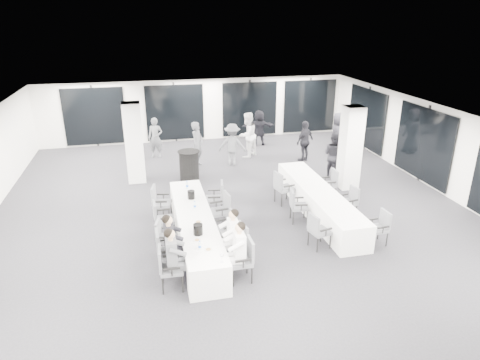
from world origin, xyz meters
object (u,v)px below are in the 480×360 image
object	(u,v)px
chair_main_right_mid	(229,225)
chair_main_right_fourth	(222,208)
banquet_table_main	(195,229)
chair_main_left_far	(159,201)
standing_guest_c	(232,142)
cocktail_table	(189,166)
standing_guest_b	(247,132)
standing_guest_g	(155,135)
ice_bucket_far	(191,195)
chair_main_left_mid	(164,235)
chair_main_right_near	(244,257)
chair_main_left_near	(167,266)
chair_main_right_second	(237,242)
banquet_table_side	(318,201)
chair_main_right_far	(217,196)
chair_side_left_mid	(296,204)
standing_guest_e	(338,132)
ice_bucket_near	(198,229)
standing_guest_a	(197,141)
standing_guest_f	(259,125)
standing_guest_h	(334,152)
standing_guest_d	(305,139)
chair_side_right_far	(330,182)
chair_main_left_fourth	(161,217)
chair_main_left_second	(165,249)
chair_side_left_far	(282,186)
chair_side_left_near	(317,229)
chair_side_right_near	(380,225)

from	to	relation	value
chair_main_right_mid	chair_main_right_fourth	world-z (taller)	chair_main_right_fourth
banquet_table_main	chair_main_left_far	size ratio (longest dim) A/B	4.97
standing_guest_c	cocktail_table	bearing A→B (deg)	54.15
standing_guest_b	standing_guest_g	world-z (taller)	standing_guest_b
chair_main_right_mid	ice_bucket_far	xyz separation A→B (m)	(-0.78, 1.37, 0.36)
chair_main_left_mid	chair_main_right_near	bearing A→B (deg)	63.27
banquet_table_main	standing_guest_c	size ratio (longest dim) A/B	2.69
chair_main_left_near	chair_main_right_second	world-z (taller)	chair_main_right_second
chair_main_right_second	banquet_table_side	bearing A→B (deg)	-65.62
chair_main_right_far	standing_guest_c	size ratio (longest dim) A/B	0.55
chair_main_right_second	standing_guest_c	world-z (taller)	standing_guest_c
chair_main_left_near	chair_side_left_mid	distance (m)	4.48
chair_main_left_near	standing_guest_e	xyz separation A→B (m)	(7.38, 7.53, 0.50)
ice_bucket_near	standing_guest_g	bearing A→B (deg)	94.21
chair_main_right_far	standing_guest_b	world-z (taller)	standing_guest_b
standing_guest_a	standing_guest_f	size ratio (longest dim) A/B	1.09
standing_guest_h	banquet_table_side	bearing A→B (deg)	120.68
chair_main_right_second	chair_main_right_fourth	xyz separation A→B (m)	(0.00, 1.93, -0.00)
standing_guest_c	ice_bucket_near	size ratio (longest dim) A/B	7.24
standing_guest_h	ice_bucket_far	world-z (taller)	standing_guest_h
standing_guest_d	standing_guest_g	xyz separation A→B (m)	(-5.77, 1.84, -0.00)
chair_side_right_far	standing_guest_g	bearing A→B (deg)	45.55
chair_main_left_fourth	chair_side_right_far	distance (m)	5.64
cocktail_table	chair_main_left_second	bearing A→B (deg)	-101.92
chair_main_left_second	standing_guest_h	size ratio (longest dim) A/B	0.54
standing_guest_h	ice_bucket_near	distance (m)	7.16
cocktail_table	chair_main_left_second	size ratio (longest dim) A/B	1.04
chair_side_left_mid	ice_bucket_far	size ratio (longest dim) A/B	4.11
chair_main_right_fourth	chair_side_left_mid	distance (m)	2.11
banquet_table_main	chair_side_left_far	bearing A→B (deg)	31.76
chair_main_left_near	chair_main_left_second	world-z (taller)	chair_main_left_second
chair_main_left_second	chair_main_right_fourth	world-z (taller)	chair_main_left_second
standing_guest_d	cocktail_table	bearing A→B (deg)	-18.93
chair_main_left_mid	chair_side_left_mid	distance (m)	3.89
standing_guest_c	standing_guest_g	world-z (taller)	standing_guest_c
standing_guest_b	standing_guest_e	world-z (taller)	standing_guest_e
standing_guest_d	chair_main_right_mid	bearing A→B (deg)	21.74
standing_guest_c	chair_main_right_fourth	bearing A→B (deg)	94.31
chair_side_right_far	standing_guest_c	world-z (taller)	standing_guest_c
banquet_table_side	chair_main_right_mid	xyz separation A→B (m)	(-2.95, -1.17, 0.13)
standing_guest_b	chair_main_left_mid	bearing A→B (deg)	23.34
banquet_table_main	standing_guest_b	distance (m)	7.28
chair_main_left_far	standing_guest_d	bearing A→B (deg)	135.56
chair_main_left_far	chair_main_right_second	bearing A→B (deg)	42.40
banquet_table_side	chair_side_left_near	bearing A→B (deg)	-113.60
chair_main_left_mid	chair_main_right_second	size ratio (longest dim) A/B	0.90
chair_side_right_near	standing_guest_g	bearing A→B (deg)	27.96
chair_main_right_near	chair_side_right_near	bearing A→B (deg)	-79.34
ice_bucket_far	chair_side_left_mid	bearing A→B (deg)	-11.27
cocktail_table	standing_guest_f	bearing A→B (deg)	45.78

